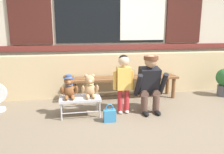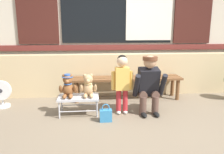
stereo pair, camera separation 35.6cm
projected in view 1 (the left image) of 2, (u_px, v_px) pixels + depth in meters
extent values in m
plane|color=#756651|center=(135.00, 120.00, 3.34)|extent=(60.00, 60.00, 0.00)
cube|color=tan|center=(116.00, 74.00, 4.62)|extent=(7.85, 0.25, 0.85)
cube|color=beige|center=(111.00, 7.00, 4.83)|extent=(8.02, 0.20, 3.62)
cube|color=maroon|center=(112.00, 47.00, 4.89)|extent=(7.37, 0.04, 0.12)
cube|color=black|center=(112.00, 10.00, 4.73)|extent=(2.40, 0.03, 1.40)
cube|color=silver|center=(143.00, 10.00, 4.84)|extent=(1.02, 0.02, 1.29)
cube|color=#3D1914|center=(30.00, 9.00, 4.41)|extent=(0.84, 0.05, 1.43)
cube|color=#3D1914|center=(184.00, 11.00, 5.03)|extent=(0.84, 0.05, 1.43)
cube|color=brown|center=(126.00, 80.00, 4.15)|extent=(2.10, 0.11, 0.04)
cube|color=brown|center=(124.00, 78.00, 4.29)|extent=(2.10, 0.11, 0.04)
cube|color=brown|center=(123.00, 76.00, 4.42)|extent=(2.10, 0.11, 0.04)
cylinder|color=brown|center=(74.00, 93.00, 4.02)|extent=(0.07, 0.07, 0.40)
cylinder|color=brown|center=(74.00, 89.00, 4.29)|extent=(0.07, 0.07, 0.40)
cylinder|color=brown|center=(173.00, 88.00, 4.38)|extent=(0.07, 0.07, 0.40)
cylinder|color=brown|center=(167.00, 85.00, 4.65)|extent=(0.07, 0.07, 0.40)
cube|color=#BCBCC1|center=(80.00, 98.00, 3.47)|extent=(0.64, 0.36, 0.04)
cylinder|color=#BCBCC1|center=(61.00, 112.00, 3.30)|extent=(0.02, 0.02, 0.26)
cylinder|color=#BCBCC1|center=(62.00, 105.00, 3.59)|extent=(0.02, 0.02, 0.26)
cylinder|color=#BCBCC1|center=(100.00, 109.00, 3.41)|extent=(0.02, 0.02, 0.26)
cylinder|color=#BCBCC1|center=(97.00, 103.00, 3.70)|extent=(0.02, 0.02, 0.26)
cylinder|color=#BCBCC1|center=(81.00, 112.00, 3.36)|extent=(0.58, 0.02, 0.02)
cylinder|color=#BCBCC1|center=(80.00, 106.00, 3.65)|extent=(0.58, 0.02, 0.02)
ellipsoid|color=brown|center=(69.00, 91.00, 3.43)|extent=(0.17, 0.14, 0.22)
sphere|color=brown|center=(69.00, 81.00, 3.39)|extent=(0.15, 0.15, 0.15)
sphere|color=#AE6E42|center=(69.00, 82.00, 3.34)|extent=(0.06, 0.06, 0.06)
sphere|color=brown|center=(65.00, 77.00, 3.37)|extent=(0.06, 0.06, 0.06)
ellipsoid|color=brown|center=(62.00, 90.00, 3.38)|extent=(0.06, 0.11, 0.16)
ellipsoid|color=brown|center=(66.00, 98.00, 3.33)|extent=(0.06, 0.15, 0.06)
sphere|color=brown|center=(72.00, 77.00, 3.39)|extent=(0.06, 0.06, 0.06)
ellipsoid|color=brown|center=(76.00, 90.00, 3.42)|extent=(0.06, 0.11, 0.16)
ellipsoid|color=brown|center=(73.00, 97.00, 3.35)|extent=(0.06, 0.15, 0.06)
torus|color=#335699|center=(69.00, 85.00, 3.41)|extent=(0.13, 0.13, 0.02)
cylinder|color=#335699|center=(69.00, 78.00, 3.38)|extent=(0.17, 0.17, 0.01)
cylinder|color=#335699|center=(69.00, 76.00, 3.38)|extent=(0.10, 0.10, 0.04)
ellipsoid|color=tan|center=(90.00, 90.00, 3.49)|extent=(0.17, 0.14, 0.22)
sphere|color=tan|center=(90.00, 80.00, 3.45)|extent=(0.15, 0.15, 0.15)
sphere|color=#F4C188|center=(90.00, 81.00, 3.40)|extent=(0.06, 0.06, 0.06)
sphere|color=tan|center=(86.00, 76.00, 3.43)|extent=(0.06, 0.06, 0.06)
ellipsoid|color=tan|center=(83.00, 89.00, 3.44)|extent=(0.06, 0.11, 0.16)
ellipsoid|color=tan|center=(88.00, 97.00, 3.39)|extent=(0.06, 0.15, 0.06)
sphere|color=tan|center=(93.00, 76.00, 3.45)|extent=(0.06, 0.06, 0.06)
ellipsoid|color=tan|center=(97.00, 89.00, 3.48)|extent=(0.06, 0.11, 0.16)
ellipsoid|color=tan|center=(94.00, 96.00, 3.41)|extent=(0.06, 0.15, 0.06)
torus|color=#D6B775|center=(90.00, 84.00, 3.47)|extent=(0.13, 0.13, 0.02)
cylinder|color=#B7282D|center=(120.00, 100.00, 3.58)|extent=(0.08, 0.08, 0.36)
ellipsoid|color=silver|center=(120.00, 112.00, 3.60)|extent=(0.07, 0.12, 0.05)
cylinder|color=#B7282D|center=(127.00, 100.00, 3.60)|extent=(0.08, 0.08, 0.36)
ellipsoid|color=silver|center=(127.00, 111.00, 3.62)|extent=(0.07, 0.12, 0.05)
cube|color=#EAB24C|center=(124.00, 78.00, 3.51)|extent=(0.22, 0.15, 0.36)
cylinder|color=#EAB24C|center=(115.00, 81.00, 3.49)|extent=(0.06, 0.06, 0.30)
cylinder|color=#EAB24C|center=(132.00, 80.00, 3.55)|extent=(0.06, 0.06, 0.30)
sphere|color=#DBB28E|center=(124.00, 61.00, 3.45)|extent=(0.17, 0.17, 0.17)
sphere|color=black|center=(124.00, 60.00, 3.46)|extent=(0.16, 0.16, 0.16)
cylinder|color=brown|center=(144.00, 105.00, 3.57)|extent=(0.11, 0.11, 0.30)
cylinder|color=brown|center=(142.00, 92.00, 3.67)|extent=(0.13, 0.32, 0.13)
ellipsoid|color=black|center=(146.00, 114.00, 3.52)|extent=(0.09, 0.20, 0.06)
cylinder|color=brown|center=(156.00, 104.00, 3.61)|extent=(0.11, 0.11, 0.30)
cylinder|color=brown|center=(153.00, 92.00, 3.71)|extent=(0.13, 0.32, 0.13)
ellipsoid|color=black|center=(158.00, 113.00, 3.56)|extent=(0.09, 0.20, 0.06)
cube|color=black|center=(149.00, 81.00, 3.62)|extent=(0.32, 0.30, 0.47)
cylinder|color=black|center=(138.00, 85.00, 3.49)|extent=(0.08, 0.28, 0.40)
cylinder|color=black|center=(163.00, 84.00, 3.57)|extent=(0.08, 0.28, 0.40)
sphere|color=tan|center=(151.00, 61.00, 3.48)|extent=(0.20, 0.20, 0.20)
cylinder|color=brown|center=(151.00, 58.00, 3.47)|extent=(0.23, 0.23, 0.06)
cube|color=brown|center=(157.00, 87.00, 3.77)|extent=(0.10, 0.22, 0.16)
cube|color=teal|center=(110.00, 116.00, 3.28)|extent=(0.18, 0.11, 0.18)
torus|color=teal|center=(110.00, 108.00, 3.25)|extent=(0.11, 0.01, 0.11)
cylinder|color=#4C4C51|center=(224.00, 91.00, 4.54)|extent=(0.26, 0.26, 0.22)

